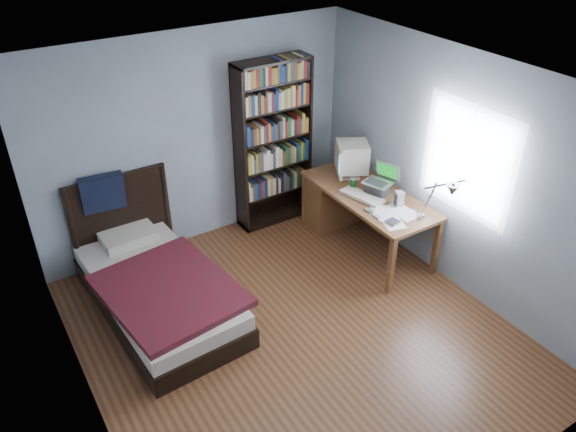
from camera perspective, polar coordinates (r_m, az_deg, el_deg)
The scene contains 14 objects.
room at distance 4.85m, azimuth 1.21°, elevation -0.93°, with size 4.20×4.24×2.50m.
desk at distance 6.92m, azimuth 5.50°, elevation 1.75°, with size 0.75×1.72×0.73m.
crt_monitor at distance 6.68m, azimuth 6.41°, elevation 5.93°, with size 0.52×0.48×0.43m.
laptop at distance 6.40m, azimuth 9.18°, elevation 3.07°, with size 0.38×0.36×0.36m.
desk_lamp at distance 5.50m, azimuth 15.92°, elevation 2.33°, with size 0.26×0.57×0.68m.
keyboard at distance 6.34m, azimuth 7.58°, elevation 1.98°, with size 0.20×0.51×0.04m, color beige.
speaker at distance 6.22m, azimuth 11.22°, elevation 1.73°, with size 0.09×0.09×0.17m, color gray.
soda_can at distance 6.48m, azimuth 6.59°, elevation 3.25°, with size 0.07×0.07×0.13m, color #073A09.
mouse at distance 6.62m, azimuth 6.52°, elevation 3.43°, with size 0.06×0.10×0.03m, color silver.
phone_silver at distance 6.09m, azimuth 8.22°, elevation 0.55°, with size 0.05×0.11×0.02m, color silver.
phone_grey at distance 6.01m, azimuth 8.98°, elevation -0.02°, with size 0.05×0.09×0.02m, color gray.
external_drive at distance 5.93m, azimuth 10.60°, elevation -0.64°, with size 0.12×0.12×0.03m, color gray.
bookshelf at distance 6.81m, azimuth -1.51°, elevation 7.28°, with size 0.93×0.30×2.08m.
bed at distance 5.93m, azimuth -13.33°, elevation -6.85°, with size 1.29×2.18×1.16m.
Camera 1 is at (-2.23, -3.39, 3.89)m, focal length 35.00 mm.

